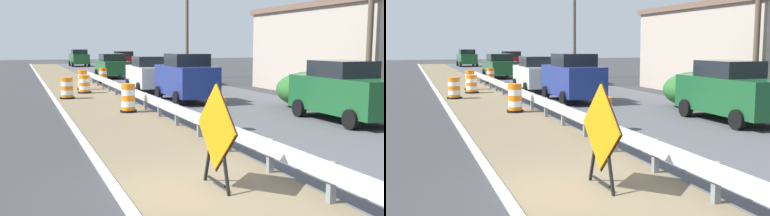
% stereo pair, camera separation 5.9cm
% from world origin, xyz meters
% --- Properties ---
extents(ground_plane, '(160.00, 160.00, 0.00)m').
position_xyz_m(ground_plane, '(0.00, 0.00, 0.00)').
color(ground_plane, '#333335').
extents(median_dirt_strip, '(3.30, 120.00, 0.01)m').
position_xyz_m(median_dirt_strip, '(0.45, 0.00, 0.00)').
color(median_dirt_strip, '#706047').
rests_on(median_dirt_strip, ground).
extents(curb_near_edge, '(0.20, 120.00, 0.11)m').
position_xyz_m(curb_near_edge, '(-1.30, 0.00, 0.00)').
color(curb_near_edge, '#ADADA8').
rests_on(curb_near_edge, ground).
extents(guardrail_median, '(0.18, 56.53, 0.71)m').
position_xyz_m(guardrail_median, '(1.86, -0.40, 0.52)').
color(guardrail_median, silver).
rests_on(guardrail_median, ground).
extents(warning_sign_diamond, '(0.10, 1.66, 1.97)m').
position_xyz_m(warning_sign_diamond, '(0.46, 0.02, 1.05)').
color(warning_sign_diamond, black).
rests_on(warning_sign_diamond, ground).
extents(traffic_barrel_nearest, '(0.67, 0.67, 1.03)m').
position_xyz_m(traffic_barrel_nearest, '(2.79, 5.35, 0.47)').
color(traffic_barrel_nearest, orange).
rests_on(traffic_barrel_nearest, ground).
extents(traffic_barrel_close, '(0.66, 0.66, 1.11)m').
position_xyz_m(traffic_barrel_close, '(1.12, 10.23, 0.51)').
color(traffic_barrel_close, orange).
rests_on(traffic_barrel_close, ground).
extents(traffic_barrel_mid, '(0.72, 0.72, 1.05)m').
position_xyz_m(traffic_barrel_mid, '(-0.66, 15.84, 0.47)').
color(traffic_barrel_mid, orange).
rests_on(traffic_barrel_mid, ground).
extents(traffic_barrel_far, '(0.66, 0.66, 1.14)m').
position_xyz_m(traffic_barrel_far, '(0.67, 20.36, 0.52)').
color(traffic_barrel_far, orange).
rests_on(traffic_barrel_far, ground).
extents(traffic_barrel_farther, '(0.74, 0.74, 0.99)m').
position_xyz_m(traffic_barrel_farther, '(0.49, 18.27, 0.44)').
color(traffic_barrel_farther, orange).
rests_on(traffic_barrel_farther, ground).
extents(traffic_barrel_farthest, '(0.65, 0.65, 1.01)m').
position_xyz_m(traffic_barrel_farthest, '(2.69, 25.18, 0.46)').
color(traffic_barrel_farthest, orange).
rests_on(traffic_barrel_farthest, ground).
extents(car_lead_near_lane, '(2.02, 4.12, 2.22)m').
position_xyz_m(car_lead_near_lane, '(4.38, 12.71, 1.10)').
color(car_lead_near_lane, navy).
rests_on(car_lead_near_lane, ground).
extents(car_trailing_near_lane, '(2.04, 4.15, 1.95)m').
position_xyz_m(car_trailing_near_lane, '(7.45, 40.53, 0.98)').
color(car_trailing_near_lane, maroon).
rests_on(car_trailing_near_lane, ground).
extents(car_lead_far_lane, '(2.20, 4.74, 1.92)m').
position_xyz_m(car_lead_far_lane, '(4.15, 29.66, 0.96)').
color(car_lead_far_lane, '#195128').
rests_on(car_lead_far_lane, ground).
extents(car_mid_far_lane, '(2.15, 4.54, 2.01)m').
position_xyz_m(car_mid_far_lane, '(7.62, 22.35, 1.01)').
color(car_mid_far_lane, maroon).
rests_on(car_mid_far_lane, ground).
extents(car_trailing_far_lane, '(2.23, 4.35, 2.06)m').
position_xyz_m(car_trailing_far_lane, '(4.19, 51.29, 1.03)').
color(car_trailing_far_lane, '#195128').
rests_on(car_trailing_far_lane, ground).
extents(car_distant_a, '(1.95, 4.34, 2.08)m').
position_xyz_m(car_distant_a, '(7.58, 5.52, 1.04)').
color(car_distant_a, '#195128').
rests_on(car_distant_a, ground).
extents(car_distant_b, '(2.26, 4.66, 1.98)m').
position_xyz_m(car_distant_b, '(4.12, 18.01, 0.99)').
color(car_distant_b, silver).
rests_on(car_distant_b, ground).
extents(roadside_shop_near, '(7.57, 11.47, 4.75)m').
position_xyz_m(roadside_shop_near, '(14.67, 13.34, 2.39)').
color(roadside_shop_near, '#AD9E8E').
rests_on(roadside_shop_near, ground).
extents(utility_pole_mid, '(0.24, 1.80, 8.91)m').
position_xyz_m(utility_pole_mid, '(9.65, 27.30, 4.61)').
color(utility_pole_mid, brown).
rests_on(utility_pole_mid, ground).
extents(bush_roadside, '(2.70, 2.70, 1.49)m').
position_xyz_m(bush_roadside, '(8.55, 9.06, 0.75)').
color(bush_roadside, '#286028').
rests_on(bush_roadside, ground).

